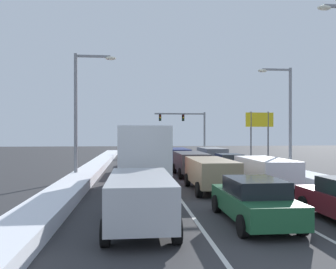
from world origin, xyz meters
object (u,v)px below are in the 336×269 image
sedan_green_center_lane_nearest (254,200)px  street_lamp_right_mid (286,110)px  sedan_white_left_lane_fourth (140,157)px  suv_white_right_lane_second (265,171)px  traffic_light_gantry (189,124)px  box_truck_left_lane_second (143,155)px  suv_maroon_left_lane_third (141,159)px  roadside_sign_right (260,125)px  suv_gray_right_lane_fourth (212,155)px  suv_charcoal_center_lane_third (191,162)px  sedan_black_right_lane_third (229,164)px  suv_navy_center_lane_fourth (177,156)px  suv_tan_center_lane_second (211,172)px  street_lamp_left_mid (82,105)px  suv_silver_left_lane_nearest (140,196)px

sedan_green_center_lane_nearest → street_lamp_right_mid: size_ratio=0.56×
sedan_green_center_lane_nearest → sedan_white_left_lane_fourth: same height
suv_white_right_lane_second → traffic_light_gantry: size_ratio=0.65×
sedan_green_center_lane_nearest → box_truck_left_lane_second: size_ratio=0.63×
suv_maroon_left_lane_third → roadside_sign_right: (13.48, 10.03, 3.00)m
suv_gray_right_lane_fourth → roadside_sign_right: bearing=37.4°
suv_charcoal_center_lane_third → traffic_light_gantry: traffic_light_gantry is taller
sedan_black_right_lane_third → sedan_white_left_lane_fourth: 10.87m
suv_maroon_left_lane_third → traffic_light_gantry: (7.49, 22.43, 3.48)m
suv_gray_right_lane_fourth → sedan_white_left_lane_fourth: suv_gray_right_lane_fourth is taller
street_lamp_right_mid → suv_charcoal_center_lane_third: bearing=-173.9°
sedan_black_right_lane_third → suv_maroon_left_lane_third: bearing=162.9°
suv_navy_center_lane_fourth → sedan_white_left_lane_fourth: suv_navy_center_lane_fourth is taller
suv_tan_center_lane_second → suv_charcoal_center_lane_third: size_ratio=1.00×
suv_gray_right_lane_fourth → sedan_green_center_lane_nearest: bearing=-99.3°
sedan_green_center_lane_nearest → suv_navy_center_lane_fourth: size_ratio=0.92×
suv_tan_center_lane_second → suv_gray_right_lane_fourth: bearing=76.5°
suv_maroon_left_lane_third → box_truck_left_lane_second: bearing=-90.8°
suv_maroon_left_lane_third → street_lamp_left_mid: bearing=-130.4°
traffic_light_gantry → roadside_sign_right: traffic_light_gantry is taller
sedan_green_center_lane_nearest → sedan_white_left_lane_fourth: (-3.40, 22.30, 0.00)m
suv_charcoal_center_lane_third → roadside_sign_right: roadside_sign_right is taller
suv_tan_center_lane_second → roadside_sign_right: 21.95m
suv_gray_right_lane_fourth → street_lamp_left_mid: size_ratio=0.60×
traffic_light_gantry → roadside_sign_right: size_ratio=1.37×
street_lamp_left_mid → roadside_sign_right: size_ratio=1.48×
street_lamp_left_mid → suv_charcoal_center_lane_third: bearing=13.8°
sedan_black_right_lane_third → suv_tan_center_lane_second: size_ratio=0.92×
suv_charcoal_center_lane_third → box_truck_left_lane_second: 6.98m
suv_tan_center_lane_second → roadside_sign_right: size_ratio=0.89×
traffic_light_gantry → roadside_sign_right: (5.98, -12.39, -0.48)m
suv_white_right_lane_second → sedan_white_left_lane_fourth: bearing=112.3°
box_truck_left_lane_second → roadside_sign_right: bearing=54.1°
box_truck_left_lane_second → suv_silver_left_lane_nearest: bearing=-92.3°
sedan_white_left_lane_fourth → traffic_light_gantry: size_ratio=0.60×
box_truck_left_lane_second → street_lamp_right_mid: 13.23m
traffic_light_gantry → sedan_green_center_lane_nearest: bearing=-96.1°
box_truck_left_lane_second → suv_maroon_left_lane_third: (0.12, 8.75, -0.88)m
suv_navy_center_lane_fourth → box_truck_left_lane_second: (-3.41, -12.60, 0.88)m
suv_maroon_left_lane_third → traffic_light_gantry: traffic_light_gantry is taller
roadside_sign_right → suv_charcoal_center_lane_third: bearing=-128.0°
sedan_green_center_lane_nearest → traffic_light_gantry: size_ratio=0.60×
suv_charcoal_center_lane_third → street_lamp_right_mid: size_ratio=0.61×
sedan_white_left_lane_fourth → roadside_sign_right: 14.22m
suv_navy_center_lane_fourth → suv_maroon_left_lane_third: 5.06m
suv_charcoal_center_lane_third → box_truck_left_lane_second: size_ratio=0.68×
suv_gray_right_lane_fourth → traffic_light_gantry: size_ratio=0.65×
roadside_sign_right → suv_silver_left_lane_nearest: bearing=-118.3°
suv_navy_center_lane_fourth → suv_silver_left_lane_nearest: size_ratio=1.00×
suv_navy_center_lane_fourth → street_lamp_left_mid: (-7.21, -8.46, 3.85)m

